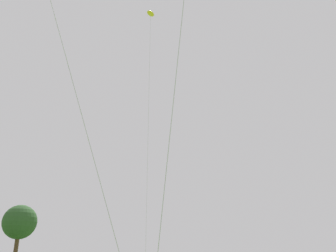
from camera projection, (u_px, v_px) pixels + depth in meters
small_kite_triangle_green at (150, 18)px, 36.91m from camera, size 1.45×1.42×25.72m
tree_broad_distant at (20, 222)px, 57.50m from camera, size 5.55×5.55×9.20m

